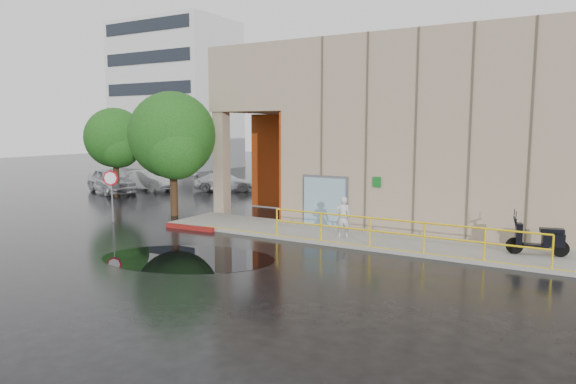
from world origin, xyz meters
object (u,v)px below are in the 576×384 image
object	(u,v)px
person	(343,217)
scooter	(539,230)
stop_sign	(111,184)
tree_near	(173,139)
car_b	(149,180)
car_c	(225,182)
tree_far	(116,140)
car_a	(111,180)
red_curb	(190,228)

from	to	relation	value
person	scooter	bearing A→B (deg)	149.88
stop_sign	tree_near	size ratio (longest dim) A/B	0.39
stop_sign	car_b	world-z (taller)	stop_sign
stop_sign	car_c	bearing A→B (deg)	95.66
scooter	stop_sign	world-z (taller)	stop_sign
stop_sign	tree_far	bearing A→B (deg)	130.47
tree_far	scooter	bearing A→B (deg)	-9.02
person	car_a	world-z (taller)	person
scooter	car_b	size ratio (longest dim) A/B	0.47
car_c	tree_far	world-z (taller)	tree_far
person	tree_far	size ratio (longest dim) A/B	0.29
tree_near	person	bearing A→B (deg)	-5.96
red_curb	car_b	bearing A→B (deg)	141.64
car_a	tree_near	world-z (taller)	tree_near
person	car_b	size ratio (longest dim) A/B	0.38
red_curb	tree_near	xyz separation A→B (m)	(-2.79, 2.18, 3.64)
stop_sign	scooter	bearing A→B (deg)	1.23
red_curb	car_c	xyz separation A→B (m)	(-6.66, 11.26, 0.51)
scooter	car_a	bearing A→B (deg)	156.55
stop_sign	red_curb	size ratio (longest dim) A/B	0.98
car_b	tree_near	distance (m)	11.47
car_a	tree_near	bearing A→B (deg)	-93.57
car_a	car_c	distance (m)	7.35
stop_sign	car_a	distance (m)	10.92
person	tree_near	world-z (taller)	tree_near
scooter	red_curb	size ratio (longest dim) A/B	0.80
scooter	car_b	xyz separation A→B (m)	(-24.51, 7.18, -0.31)
person	scooter	xyz separation A→B (m)	(6.61, 0.67, 0.06)
person	car_b	bearing A→B (deg)	-59.54
car_c	red_curb	bearing A→B (deg)	-178.83
scooter	tree_far	size ratio (longest dim) A/B	0.35
car_b	car_c	distance (m)	5.26
tree_far	person	bearing A→B (deg)	-14.53
tree_near	stop_sign	bearing A→B (deg)	-118.85
tree_far	tree_near	bearing A→B (deg)	-23.84
person	stop_sign	xyz separation A→B (m)	(-10.67, -1.61, 0.81)
car_b	red_curb	bearing A→B (deg)	-122.46
car_c	car_b	bearing A→B (deg)	85.33
scooter	tree_near	xyz separation A→B (m)	(-15.86, 0.30, 2.75)
car_a	tree_far	world-z (taller)	tree_far
person	red_curb	xyz separation A→B (m)	(-6.47, -1.21, -0.84)
car_a	person	bearing A→B (deg)	-84.62
red_curb	car_c	world-z (taller)	car_c
tree_near	tree_far	size ratio (longest dim) A/B	1.10
car_a	car_b	distance (m)	2.54
person	scooter	size ratio (longest dim) A/B	0.81
red_curb	car_c	distance (m)	13.09
stop_sign	car_a	bearing A→B (deg)	132.91
car_c	stop_sign	bearing A→B (deg)	162.47
tree_near	car_a	bearing A→B (deg)	154.80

